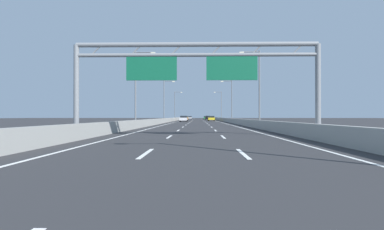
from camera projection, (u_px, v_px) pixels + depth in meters
The scene contains 52 objects.
ground_plane at pixel (198, 120), 98.67m from camera, with size 260.00×260.00×0.00m, color #2D2D30.
lane_dash_left_1 at pixel (146, 153), 11.23m from camera, with size 0.16×3.00×0.01m, color white.
lane_dash_left_2 at pixel (169, 137), 20.22m from camera, with size 0.16×3.00×0.01m, color white.
lane_dash_left_3 at pixel (178, 130), 29.22m from camera, with size 0.16×3.00×0.01m, color white.
lane_dash_left_4 at pixel (183, 127), 38.22m from camera, with size 0.16×3.00×0.01m, color white.
lane_dash_left_5 at pixel (186, 125), 47.22m from camera, with size 0.16×3.00×0.01m, color white.
lane_dash_left_6 at pixel (188, 124), 56.22m from camera, with size 0.16×3.00×0.01m, color white.
lane_dash_left_7 at pixel (189, 123), 65.21m from camera, with size 0.16×3.00×0.01m, color white.
lane_dash_left_8 at pixel (191, 122), 74.21m from camera, with size 0.16×3.00×0.01m, color white.
lane_dash_left_9 at pixel (191, 121), 83.21m from camera, with size 0.16×3.00×0.01m, color white.
lane_dash_left_10 at pixel (192, 121), 92.21m from camera, with size 0.16×3.00×0.01m, color white.
lane_dash_left_11 at pixel (193, 120), 101.21m from camera, with size 0.16×3.00×0.01m, color white.
lane_dash_left_12 at pixel (193, 120), 110.20m from camera, with size 0.16×3.00×0.01m, color white.
lane_dash_left_13 at pixel (194, 120), 119.20m from camera, with size 0.16×3.00×0.01m, color white.
lane_dash_left_14 at pixel (194, 119), 128.20m from camera, with size 0.16×3.00×0.01m, color white.
lane_dash_left_15 at pixel (194, 119), 137.20m from camera, with size 0.16×3.00×0.01m, color white.
lane_dash_left_16 at pixel (194, 119), 146.19m from camera, with size 0.16×3.00×0.01m, color white.
lane_dash_left_17 at pixel (195, 119), 155.19m from camera, with size 0.16×3.00×0.01m, color white.
lane_dash_right_1 at pixel (243, 154), 11.15m from camera, with size 0.16×3.00×0.01m, color white.
lane_dash_right_2 at pixel (223, 137), 20.15m from camera, with size 0.16×3.00×0.01m, color white.
lane_dash_right_3 at pixel (215, 130), 29.14m from camera, with size 0.16×3.00×0.01m, color white.
lane_dash_right_4 at pixel (211, 127), 38.14m from camera, with size 0.16×3.00×0.01m, color white.
lane_dash_right_5 at pixel (209, 125), 47.14m from camera, with size 0.16×3.00×0.01m, color white.
lane_dash_right_6 at pixel (207, 124), 56.14m from camera, with size 0.16×3.00×0.01m, color white.
lane_dash_right_7 at pixel (206, 123), 65.14m from camera, with size 0.16×3.00×0.01m, color white.
lane_dash_right_8 at pixel (205, 122), 74.13m from camera, with size 0.16×3.00×0.01m, color white.
lane_dash_right_9 at pixel (204, 121), 83.13m from camera, with size 0.16×3.00×0.01m, color white.
lane_dash_right_10 at pixel (204, 121), 92.13m from camera, with size 0.16×3.00×0.01m, color white.
lane_dash_right_11 at pixel (203, 120), 101.13m from camera, with size 0.16×3.00×0.01m, color white.
lane_dash_right_12 at pixel (203, 120), 110.13m from camera, with size 0.16×3.00×0.01m, color white.
lane_dash_right_13 at pixel (203, 120), 119.12m from camera, with size 0.16×3.00×0.01m, color white.
lane_dash_right_14 at pixel (202, 119), 128.12m from camera, with size 0.16×3.00×0.01m, color white.
lane_dash_right_15 at pixel (202, 119), 137.12m from camera, with size 0.16×3.00×0.01m, color white.
lane_dash_right_16 at pixel (202, 119), 146.12m from camera, with size 0.16×3.00×0.01m, color white.
lane_dash_right_17 at pixel (202, 119), 155.11m from camera, with size 0.16×3.00×0.01m, color white.
edge_line_left at pixel (180, 121), 86.78m from camera, with size 0.16×176.00×0.01m, color white.
edge_line_right at pixel (216, 121), 86.56m from camera, with size 0.16×176.00×0.01m, color white.
barrier_left at pixel (179, 119), 108.81m from camera, with size 0.45×220.00×0.95m.
barrier_right at pixel (217, 119), 108.52m from camera, with size 0.45×220.00×0.95m.
sign_gantry at pixel (195, 65), 20.22m from camera, with size 16.56×0.36×6.36m.
streetlamp_left_mid at pixel (137, 84), 37.62m from camera, with size 2.58×0.28×9.50m.
streetlamp_right_mid at pixel (258, 84), 37.30m from camera, with size 2.58×0.28×9.50m.
streetlamp_left_far at pixel (165, 99), 68.70m from camera, with size 2.58×0.28×9.50m.
streetlamp_right_far at pixel (231, 98), 68.38m from camera, with size 2.58×0.28×9.50m.
streetlamp_left_distant at pixel (175, 104), 99.79m from camera, with size 2.58×0.28×9.50m.
streetlamp_right_distant at pixel (221, 104), 99.47m from camera, with size 2.58×0.28×9.50m.
silver_car at pixel (190, 118), 129.06m from camera, with size 1.73×4.32×1.39m.
orange_car at pixel (185, 118), 90.65m from camera, with size 1.72×4.59×1.47m.
black_car at pixel (207, 118), 114.60m from camera, with size 1.75×4.19×1.55m.
yellow_car at pixel (211, 118), 86.75m from camera, with size 1.84×4.44×1.44m.
green_car at pixel (206, 118), 136.15m from camera, with size 1.89×4.51×1.41m.
white_car at pixel (184, 119), 75.61m from camera, with size 1.83×4.40×1.49m.
Camera 1 is at (0.16, 1.31, 1.40)m, focal length 28.26 mm.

